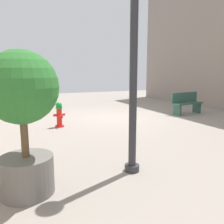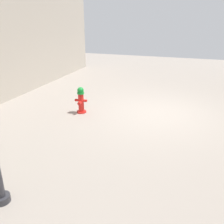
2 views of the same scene
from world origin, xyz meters
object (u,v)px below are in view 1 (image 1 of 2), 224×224
(planter_tree, at_px, (23,109))
(bench_near, at_px, (186,103))
(fire_hydrant, at_px, (59,115))
(street_lamp, at_px, (134,38))

(planter_tree, bearing_deg, bench_near, -148.20)
(bench_near, xyz_separation_m, planter_tree, (7.01, 4.34, 0.82))
(fire_hydrant, distance_m, bench_near, 5.65)
(bench_near, bearing_deg, planter_tree, 31.80)
(fire_hydrant, relative_size, planter_tree, 0.39)
(bench_near, bearing_deg, fire_hydrant, 1.62)
(fire_hydrant, height_order, planter_tree, planter_tree)
(bench_near, distance_m, street_lamp, 6.97)
(bench_near, bearing_deg, street_lamp, 39.84)
(bench_near, xyz_separation_m, street_lamp, (5.15, 4.29, 1.92))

